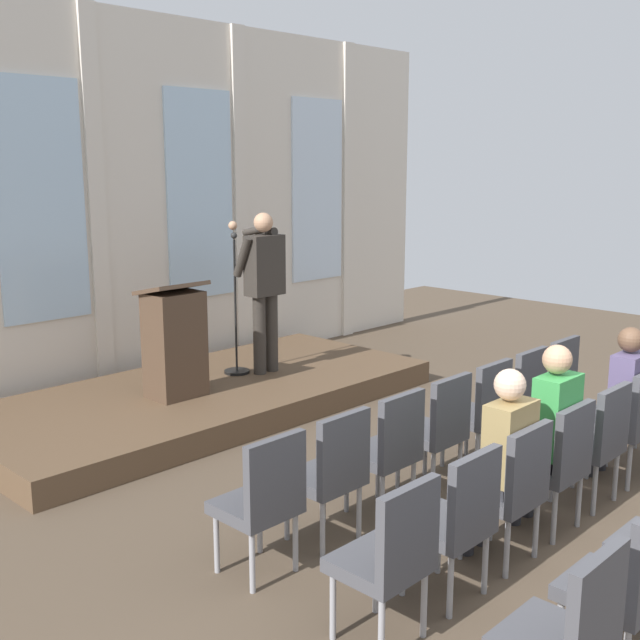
# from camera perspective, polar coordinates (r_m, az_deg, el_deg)

# --- Properties ---
(rear_partition) EXTENTS (10.11, 0.14, 4.18)m
(rear_partition) POSITION_cam_1_polar(r_m,az_deg,el_deg) (9.07, -13.97, 8.35)
(rear_partition) COLOR silver
(rear_partition) RESTS_ON ground
(stage_platform) EXTENTS (4.87, 2.18, 0.25)m
(stage_platform) POSITION_cam_1_polar(r_m,az_deg,el_deg) (8.26, -8.38, -5.60)
(stage_platform) COLOR brown
(stage_platform) RESTS_ON ground
(speaker) EXTENTS (0.51, 0.69, 1.76)m
(speaker) POSITION_cam_1_polar(r_m,az_deg,el_deg) (8.46, -4.16, 2.91)
(speaker) COLOR #332D28
(speaker) RESTS_ON stage_platform
(mic_stand) EXTENTS (0.28, 0.28, 1.55)m
(mic_stand) POSITION_cam_1_polar(r_m,az_deg,el_deg) (8.58, -6.17, -1.71)
(mic_stand) COLOR black
(mic_stand) RESTS_ON stage_platform
(lectern) EXTENTS (0.60, 0.48, 1.16)m
(lectern) POSITION_cam_1_polar(r_m,az_deg,el_deg) (7.78, -10.63, -1.59)
(lectern) COLOR #4C3828
(lectern) RESTS_ON stage_platform
(chair_r0_c0) EXTENTS (0.46, 0.44, 0.94)m
(chair_r0_c0) POSITION_cam_1_polar(r_m,az_deg,el_deg) (4.89, -4.16, -12.77)
(chair_r0_c0) COLOR #99999E
(chair_r0_c0) RESTS_ON ground
(chair_r0_c1) EXTENTS (0.46, 0.44, 0.94)m
(chair_r0_c1) POSITION_cam_1_polar(r_m,az_deg,el_deg) (5.28, 0.84, -10.86)
(chair_r0_c1) COLOR #99999E
(chair_r0_c1) RESTS_ON ground
(chair_r0_c2) EXTENTS (0.46, 0.44, 0.94)m
(chair_r0_c2) POSITION_cam_1_polar(r_m,az_deg,el_deg) (5.71, 5.08, -9.15)
(chair_r0_c2) COLOR #99999E
(chair_r0_c2) RESTS_ON ground
(chair_r0_c3) EXTENTS (0.46, 0.44, 0.94)m
(chair_r0_c3) POSITION_cam_1_polar(r_m,az_deg,el_deg) (6.16, 8.68, -7.64)
(chair_r0_c3) COLOR #99999E
(chair_r0_c3) RESTS_ON ground
(chair_r0_c4) EXTENTS (0.46, 0.44, 0.94)m
(chair_r0_c4) POSITION_cam_1_polar(r_m,az_deg,el_deg) (6.64, 11.75, -6.33)
(chair_r0_c4) COLOR #99999E
(chair_r0_c4) RESTS_ON ground
(chair_r0_c5) EXTENTS (0.46, 0.44, 0.94)m
(chair_r0_c5) POSITION_cam_1_polar(r_m,az_deg,el_deg) (7.14, 14.38, -5.18)
(chair_r0_c5) COLOR #99999E
(chair_r0_c5) RESTS_ON ground
(chair_r0_c6) EXTENTS (0.46, 0.44, 0.94)m
(chair_r0_c6) POSITION_cam_1_polar(r_m,az_deg,el_deg) (7.66, 16.66, -4.18)
(chair_r0_c6) COLOR #99999E
(chair_r0_c6) RESTS_ON ground
(chair_r1_c0) EXTENTS (0.46, 0.44, 0.94)m
(chair_r1_c0) POSITION_cam_1_polar(r_m,az_deg,el_deg) (4.27, 5.23, -16.63)
(chair_r1_c0) COLOR #99999E
(chair_r1_c0) RESTS_ON ground
(chair_r1_c1) EXTENTS (0.46, 0.44, 0.94)m
(chair_r1_c1) POSITION_cam_1_polar(r_m,az_deg,el_deg) (4.71, 10.02, -13.94)
(chair_r1_c1) COLOR #99999E
(chair_r1_c1) RESTS_ON ground
(chair_r1_c2) EXTENTS (0.46, 0.44, 0.94)m
(chair_r1_c2) POSITION_cam_1_polar(r_m,az_deg,el_deg) (5.18, 13.89, -11.66)
(chair_r1_c2) COLOR #99999E
(chair_r1_c2) RESTS_ON ground
(audience_r1_c2) EXTENTS (0.36, 0.39, 1.29)m
(audience_r1_c2) POSITION_cam_1_polar(r_m,az_deg,el_deg) (5.15, 13.18, -9.59)
(audience_r1_c2) COLOR #2D2D33
(audience_r1_c2) RESTS_ON ground
(chair_r1_c3) EXTENTS (0.46, 0.44, 0.94)m
(chair_r1_c3) POSITION_cam_1_polar(r_m,az_deg,el_deg) (5.68, 17.04, -9.73)
(chair_r1_c3) COLOR #99999E
(chair_r1_c3) RESTS_ON ground
(audience_r1_c3) EXTENTS (0.36, 0.39, 1.34)m
(audience_r1_c3) POSITION_cam_1_polar(r_m,az_deg,el_deg) (5.65, 16.44, -7.60)
(audience_r1_c3) COLOR #2D2D33
(audience_r1_c3) RESTS_ON ground
(chair_r1_c4) EXTENTS (0.46, 0.44, 0.94)m
(chair_r1_c4) POSITION_cam_1_polar(r_m,az_deg,el_deg) (6.20, 19.65, -8.09)
(chair_r1_c4) COLOR #99999E
(chair_r1_c4) RESTS_ON ground
(chair_r1_c5) EXTENTS (0.46, 0.44, 0.94)m
(chair_r1_c5) POSITION_cam_1_polar(r_m,az_deg,el_deg) (6.73, 21.84, -6.70)
(chair_r1_c5) COLOR #99999E
(chair_r1_c5) RESTS_ON ground
(audience_r1_c5) EXTENTS (0.36, 0.39, 1.27)m
(audience_r1_c5) POSITION_cam_1_polar(r_m,az_deg,el_deg) (6.71, 21.28, -5.15)
(audience_r1_c5) COLOR #2D2D33
(audience_r1_c5) RESTS_ON ground
(chair_r2_c0) EXTENTS (0.46, 0.44, 0.94)m
(chair_r2_c0) POSITION_cam_1_polar(r_m,az_deg,el_deg) (3.81, 17.86, -20.93)
(chair_r2_c0) COLOR #99999E
(chair_r2_c0) RESTS_ON ground
(chair_r2_c1) EXTENTS (0.46, 0.44, 0.94)m
(chair_r2_c1) POSITION_cam_1_polar(r_m,az_deg,el_deg) (4.30, 21.65, -17.25)
(chair_r2_c1) COLOR #99999E
(chair_r2_c1) RESTS_ON ground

